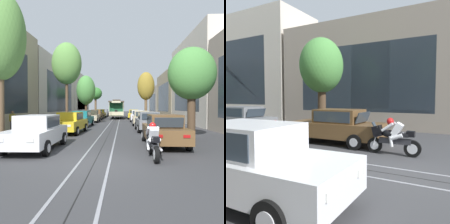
% 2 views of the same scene
% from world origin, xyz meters
% --- Properties ---
extents(ground_plane, '(160.00, 160.00, 0.00)m').
position_xyz_m(ground_plane, '(0.00, 22.07, 0.00)').
color(ground_plane, '#38383A').
extents(trolley_track_rails, '(1.14, 63.18, 0.01)m').
position_xyz_m(trolley_track_rails, '(0.00, 25.59, 0.00)').
color(trolley_track_rails, gray).
rests_on(trolley_track_rails, ground).
extents(building_facade_left, '(5.69, 54.88, 9.67)m').
position_xyz_m(building_facade_left, '(-11.08, 24.84, 4.67)').
color(building_facade_left, tan).
rests_on(building_facade_left, ground).
extents(building_facade_right, '(5.58, 54.88, 10.07)m').
position_xyz_m(building_facade_right, '(10.91, 23.10, 4.23)').
color(building_facade_right, gray).
rests_on(building_facade_right, ground).
extents(parked_car_white_near_left, '(2.06, 4.39, 1.58)m').
position_xyz_m(parked_car_white_near_left, '(-2.95, 2.41, 0.80)').
color(parked_car_white_near_left, silver).
rests_on(parked_car_white_near_left, ground).
extents(parked_car_yellow_second_left, '(2.15, 4.42, 1.58)m').
position_xyz_m(parked_car_yellow_second_left, '(-2.95, 8.68, 0.80)').
color(parked_car_yellow_second_left, gold).
rests_on(parked_car_yellow_second_left, ground).
extents(parked_car_teal_mid_left, '(2.13, 4.42, 1.58)m').
position_xyz_m(parked_car_teal_mid_left, '(-3.14, 14.35, 0.80)').
color(parked_car_teal_mid_left, '#196B70').
rests_on(parked_car_teal_mid_left, ground).
extents(parked_car_beige_fourth_left, '(2.03, 4.37, 1.58)m').
position_xyz_m(parked_car_beige_fourth_left, '(-3.04, 20.95, 0.80)').
color(parked_car_beige_fourth_left, '#C1B28E').
rests_on(parked_car_beige_fourth_left, ground).
extents(parked_car_brown_fifth_left, '(2.12, 4.41, 1.58)m').
position_xyz_m(parked_car_brown_fifth_left, '(-3.13, 27.26, 0.80)').
color(parked_car_brown_fifth_left, brown).
rests_on(parked_car_brown_fifth_left, ground).
extents(parked_car_yellow_sixth_left, '(2.06, 4.39, 1.58)m').
position_xyz_m(parked_car_yellow_sixth_left, '(-3.12, 32.86, 0.80)').
color(parked_car_yellow_sixth_left, gold).
rests_on(parked_car_yellow_sixth_left, ground).
extents(parked_car_grey_far_left, '(2.06, 4.39, 1.58)m').
position_xyz_m(parked_car_grey_far_left, '(-2.96, 38.86, 0.80)').
color(parked_car_grey_far_left, slate).
rests_on(parked_car_grey_far_left, ground).
extents(parked_car_brown_near_right, '(2.02, 4.37, 1.58)m').
position_xyz_m(parked_car_brown_near_right, '(3.08, 3.71, 0.80)').
color(parked_car_brown_near_right, brown).
rests_on(parked_car_brown_near_right, ground).
extents(parked_car_grey_second_right, '(2.04, 4.38, 1.58)m').
position_xyz_m(parked_car_grey_second_right, '(3.08, 10.33, 0.80)').
color(parked_car_grey_second_right, slate).
rests_on(parked_car_grey_second_right, ground).
extents(parked_car_beige_mid_right, '(2.11, 4.41, 1.58)m').
position_xyz_m(parked_car_beige_mid_right, '(3.06, 16.36, 0.80)').
color(parked_car_beige_mid_right, '#C1B28E').
rests_on(parked_car_beige_mid_right, ground).
extents(parked_car_white_fourth_right, '(2.08, 4.40, 1.58)m').
position_xyz_m(parked_car_white_fourth_right, '(3.02, 22.29, 0.80)').
color(parked_car_white_fourth_right, silver).
rests_on(parked_car_white_fourth_right, ground).
extents(parked_car_yellow_fifth_right, '(2.12, 4.41, 1.58)m').
position_xyz_m(parked_car_yellow_fifth_right, '(2.86, 28.75, 0.80)').
color(parked_car_yellow_fifth_right, gold).
rests_on(parked_car_yellow_fifth_right, ground).
extents(street_tree_kerb_left_near, '(2.43, 2.21, 7.57)m').
position_xyz_m(street_tree_kerb_left_near, '(-4.92, 2.85, 5.35)').
color(street_tree_kerb_left_near, brown).
rests_on(street_tree_kerb_left_near, ground).
extents(street_tree_kerb_left_second, '(3.08, 2.55, 8.63)m').
position_xyz_m(street_tree_kerb_left_second, '(-4.76, 14.78, 6.43)').
color(street_tree_kerb_left_second, brown).
rests_on(street_tree_kerb_left_second, ground).
extents(street_tree_kerb_left_mid, '(2.96, 3.15, 6.95)m').
position_xyz_m(street_tree_kerb_left_mid, '(-4.74, 26.45, 4.64)').
color(street_tree_kerb_left_mid, brown).
rests_on(street_tree_kerb_left_mid, ground).
extents(street_tree_kerb_left_fourth, '(2.77, 2.59, 6.24)m').
position_xyz_m(street_tree_kerb_left_fourth, '(-4.72, 38.52, 4.81)').
color(street_tree_kerb_left_fourth, brown).
rests_on(street_tree_kerb_left_fourth, ground).
extents(street_tree_kerb_right_near, '(2.83, 2.41, 5.56)m').
position_xyz_m(street_tree_kerb_right_near, '(5.15, 5.88, 3.90)').
color(street_tree_kerb_right_near, '#4C3826').
rests_on(street_tree_kerb_right_near, ground).
extents(street_tree_kerb_right_second, '(2.82, 2.42, 7.78)m').
position_xyz_m(street_tree_kerb_right_second, '(4.89, 28.63, 5.38)').
color(street_tree_kerb_right_second, brown).
rests_on(street_tree_kerb_right_second, ground).
extents(cable_car_trolley, '(2.57, 9.14, 3.28)m').
position_xyz_m(cable_car_trolley, '(0.00, 31.67, 1.66)').
color(cable_car_trolley, '#1E5B38').
rests_on(cable_car_trolley, ground).
extents(motorcycle_with_rider, '(0.56, 1.99, 1.37)m').
position_xyz_m(motorcycle_with_rider, '(2.14, 0.84, 0.65)').
color(motorcycle_with_rider, black).
rests_on(motorcycle_with_rider, ground).
extents(pedestrian_on_left_pavement, '(0.55, 0.25, 1.66)m').
position_xyz_m(pedestrian_on_left_pavement, '(-7.77, 9.42, 0.94)').
color(pedestrian_on_left_pavement, black).
rests_on(pedestrian_on_left_pavement, ground).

